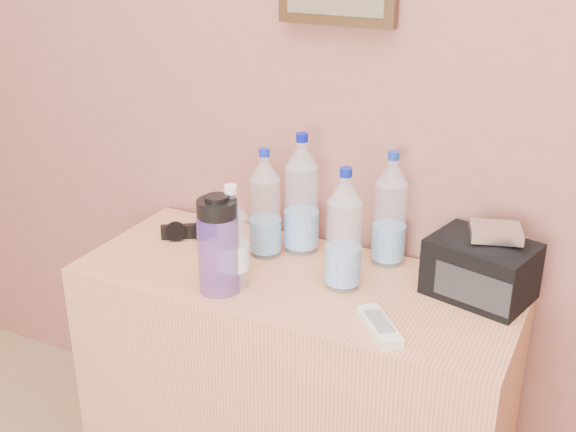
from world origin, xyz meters
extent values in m
cube|color=tan|center=(-0.26, 1.75, 0.34)|extent=(1.10, 0.46, 0.69)
cylinder|color=silver|center=(-0.38, 1.83, 0.82)|extent=(0.08, 0.08, 0.26)
cylinder|color=#0E21B4|center=(-0.38, 1.83, 0.97)|extent=(0.03, 0.03, 0.02)
cylinder|color=white|center=(-0.31, 1.90, 0.83)|extent=(0.09, 0.09, 0.28)
cylinder|color=#060F99|center=(-0.31, 1.90, 1.00)|extent=(0.03, 0.03, 0.02)
cylinder|color=#AACADB|center=(-0.08, 1.93, 0.82)|extent=(0.08, 0.08, 0.26)
cylinder|color=#11319A|center=(-0.08, 1.93, 0.98)|extent=(0.03, 0.03, 0.02)
cylinder|color=silver|center=(-0.13, 1.76, 0.82)|extent=(0.08, 0.08, 0.27)
cylinder|color=#09198F|center=(-0.13, 1.76, 0.98)|extent=(0.03, 0.03, 0.02)
cylinder|color=silver|center=(-0.37, 1.64, 0.80)|extent=(0.08, 0.08, 0.23)
cylinder|color=silver|center=(-0.37, 1.64, 0.94)|extent=(0.03, 0.03, 0.02)
cylinder|color=#5F38A1|center=(-0.39, 1.61, 0.79)|extent=(0.10, 0.10, 0.19)
cylinder|color=black|center=(-0.39, 1.61, 0.91)|extent=(0.09, 0.09, 0.05)
cube|color=silver|center=(0.02, 1.61, 0.70)|extent=(0.14, 0.15, 0.02)
cube|color=silver|center=(0.20, 1.86, 0.86)|extent=(0.14, 0.12, 0.02)
camera|label=1|loc=(0.44, 0.31, 1.54)|focal=45.00mm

